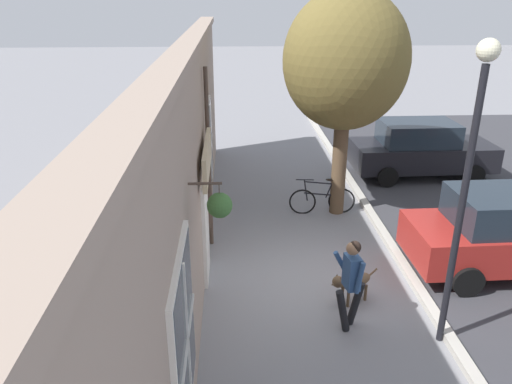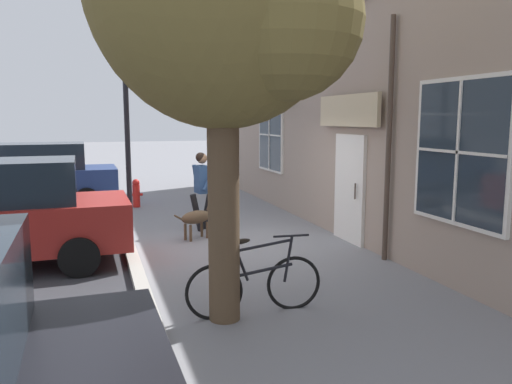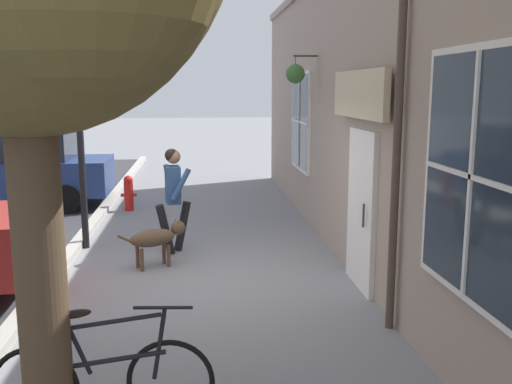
{
  "view_description": "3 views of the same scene",
  "coord_description": "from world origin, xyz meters",
  "px_view_note": "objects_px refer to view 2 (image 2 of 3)",
  "views": [
    {
      "loc": [
        -1.6,
        -8.58,
        5.5
      ],
      "look_at": [
        -1.11,
        1.2,
        1.51
      ],
      "focal_mm": 35.0,
      "sensor_mm": 36.0,
      "label": 1
    },
    {
      "loc": [
        2.58,
        8.99,
        2.4
      ],
      "look_at": [
        -0.29,
        0.29,
        1.05
      ],
      "focal_mm": 35.0,
      "sensor_mm": 36.0,
      "label": 2
    },
    {
      "loc": [
        -0.03,
        7.58,
        2.62
      ],
      "look_at": [
        -0.86,
        -0.46,
        1.15
      ],
      "focal_mm": 40.0,
      "sensor_mm": 36.0,
      "label": 3
    }
  ],
  "objects_px": {
    "dog_on_leash": "(199,217)",
    "fire_hydrant": "(136,193)",
    "parked_car_nearest_curb": "(35,176)",
    "street_lamp": "(125,79)",
    "leaning_bicycle": "(255,284)",
    "pedestrian_walking": "(202,184)"
  },
  "relations": [
    {
      "from": "dog_on_leash",
      "to": "fire_hydrant",
      "type": "relative_size",
      "value": 1.32
    },
    {
      "from": "parked_car_nearest_curb",
      "to": "street_lamp",
      "type": "bearing_deg",
      "value": 121.54
    },
    {
      "from": "leaning_bicycle",
      "to": "street_lamp",
      "type": "xyz_separation_m",
      "value": [
        1.12,
        -5.22,
        2.82
      ]
    },
    {
      "from": "parked_car_nearest_curb",
      "to": "street_lamp",
      "type": "height_order",
      "value": "street_lamp"
    },
    {
      "from": "leaning_bicycle",
      "to": "street_lamp",
      "type": "bearing_deg",
      "value": -77.92
    },
    {
      "from": "parked_car_nearest_curb",
      "to": "pedestrian_walking",
      "type": "bearing_deg",
      "value": 132.69
    },
    {
      "from": "leaning_bicycle",
      "to": "fire_hydrant",
      "type": "distance_m",
      "value": 8.2
    },
    {
      "from": "street_lamp",
      "to": "fire_hydrant",
      "type": "distance_m",
      "value": 4.08
    },
    {
      "from": "leaning_bicycle",
      "to": "pedestrian_walking",
      "type": "bearing_deg",
      "value": -94.35
    },
    {
      "from": "leaning_bicycle",
      "to": "street_lamp",
      "type": "height_order",
      "value": "street_lamp"
    },
    {
      "from": "parked_car_nearest_curb",
      "to": "fire_hydrant",
      "type": "relative_size",
      "value": 5.63
    },
    {
      "from": "leaning_bicycle",
      "to": "parked_car_nearest_curb",
      "type": "height_order",
      "value": "parked_car_nearest_curb"
    },
    {
      "from": "parked_car_nearest_curb",
      "to": "fire_hydrant",
      "type": "distance_m",
      "value": 2.69
    },
    {
      "from": "dog_on_leash",
      "to": "pedestrian_walking",
      "type": "bearing_deg",
      "value": -106.88
    },
    {
      "from": "street_lamp",
      "to": "pedestrian_walking",
      "type": "bearing_deg",
      "value": 164.48
    },
    {
      "from": "leaning_bicycle",
      "to": "parked_car_nearest_curb",
      "type": "xyz_separation_m",
      "value": [
        3.31,
        -8.8,
        0.5
      ]
    },
    {
      "from": "parked_car_nearest_curb",
      "to": "fire_hydrant",
      "type": "bearing_deg",
      "value": 166.18
    },
    {
      "from": "dog_on_leash",
      "to": "leaning_bicycle",
      "type": "height_order",
      "value": "leaning_bicycle"
    },
    {
      "from": "leaning_bicycle",
      "to": "parked_car_nearest_curb",
      "type": "distance_m",
      "value": 9.41
    },
    {
      "from": "street_lamp",
      "to": "fire_hydrant",
      "type": "bearing_deg",
      "value": -97.27
    },
    {
      "from": "street_lamp",
      "to": "leaning_bicycle",
      "type": "bearing_deg",
      "value": 102.08
    },
    {
      "from": "pedestrian_walking",
      "to": "street_lamp",
      "type": "bearing_deg",
      "value": -15.52
    }
  ]
}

